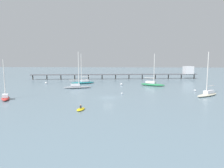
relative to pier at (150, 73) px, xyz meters
name	(u,v)px	position (x,y,z in m)	size (l,w,h in m)	color
ground_plane	(108,98)	(-17.28, -52.48, -3.27)	(400.00, 400.00, 0.00)	slate
pier	(150,73)	(0.00, 0.00, 0.00)	(83.39, 13.68, 6.40)	#4C4C51
sailboat_cream	(208,93)	(9.67, -48.56, -2.51)	(8.13, 6.93, 11.98)	beige
sailboat_green	(152,84)	(-2.43, -27.57, -2.48)	(9.53, 6.56, 12.08)	#287F4C
sailboat_red	(5,97)	(-42.81, -56.36, -2.59)	(4.62, 6.49, 10.06)	red
sailboat_teal	(83,82)	(-29.98, -21.95, -2.57)	(10.15, 7.06, 12.17)	#1E727A
sailboat_gray	(77,86)	(-29.37, -35.50, -2.52)	(9.73, 4.60, 12.60)	gray
dinghy_yellow	(81,109)	(-21.80, -65.84, -3.06)	(1.73, 3.09, 1.14)	yellow
mooring_buoy_inner	(46,83)	(-44.79, -23.90, -2.84)	(0.86, 0.86, 0.86)	silver
mooring_buoy_near	(122,93)	(-13.76, -47.00, -3.01)	(0.51, 0.51, 0.51)	silver
mooring_buoy_mid	(195,91)	(8.90, -40.82, -2.94)	(0.65, 0.65, 0.65)	silver
mooring_buoy_outer	(121,84)	(-14.14, -26.25, -2.87)	(0.80, 0.80, 0.80)	silver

